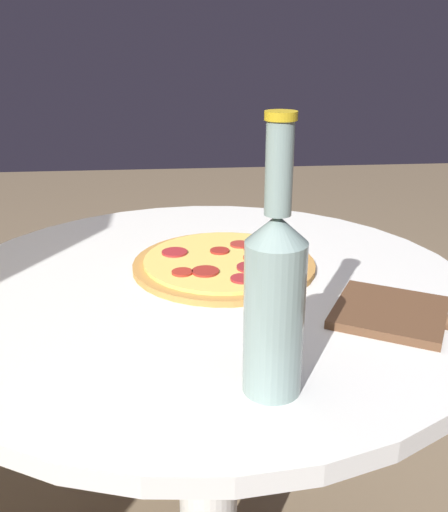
{
  "coord_description": "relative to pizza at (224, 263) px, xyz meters",
  "views": [
    {
      "loc": [
        -0.8,
        0.04,
        1.07
      ],
      "look_at": [
        0.06,
        -0.03,
        0.73
      ],
      "focal_mm": 40.0,
      "sensor_mm": 36.0,
      "label": 1
    }
  ],
  "objects": [
    {
      "name": "table",
      "position": [
        -0.06,
        0.03,
        -0.19
      ],
      "size": [
        0.83,
        0.83,
        0.71
      ],
      "color": "silver",
      "rests_on": "ground_plane"
    },
    {
      "name": "beer_bottle",
      "position": [
        -0.35,
        -0.02,
        0.1
      ],
      "size": [
        0.06,
        0.06,
        0.29
      ],
      "color": "gray",
      "rests_on": "table"
    },
    {
      "name": "pizza_paddle",
      "position": [
        -0.2,
        -0.23,
        -0.0
      ],
      "size": [
        0.2,
        0.25,
        0.02
      ],
      "rotation": [
        0.0,
        0.0,
        -2.09
      ],
      "color": "brown",
      "rests_on": "table"
    },
    {
      "name": "pizza",
      "position": [
        0.0,
        0.0,
        0.0
      ],
      "size": [
        0.3,
        0.3,
        0.02
      ],
      "color": "#B77F3D",
      "rests_on": "table"
    }
  ]
}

